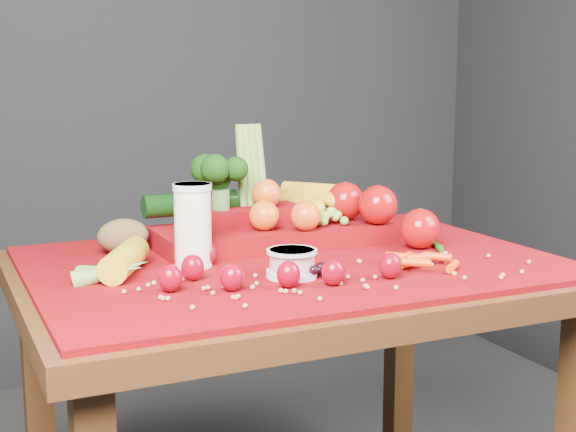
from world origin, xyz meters
name	(u,v)px	position (x,y,z in m)	size (l,w,h in m)	color
table	(292,309)	(0.00, 0.00, 0.66)	(1.10, 0.80, 0.75)	#38220C
red_cloth	(292,262)	(0.00, 0.00, 0.76)	(1.05, 0.75, 0.01)	#7D0405
milk_glass	(193,222)	(-0.20, 0.03, 0.85)	(0.08, 0.08, 0.17)	white
yogurt_bowl	(292,262)	(-0.06, -0.13, 0.79)	(0.10, 0.10, 0.05)	silver
strawberry_scatter	(259,268)	(-0.13, -0.15, 0.79)	(0.44, 0.28, 0.05)	maroon
dark_grape_cluster	(317,270)	(-0.02, -0.15, 0.78)	(0.06, 0.05, 0.03)	black
soybean_scatter	(338,279)	(0.00, -0.20, 0.77)	(0.84, 0.24, 0.01)	#B2844C
corn_ear	(115,268)	(-0.37, -0.01, 0.78)	(0.24, 0.26, 0.06)	yellow
potato	(123,236)	(-0.30, 0.20, 0.80)	(0.11, 0.08, 0.07)	brown
baby_carrot_pile	(430,261)	(0.21, -0.19, 0.78)	(0.17, 0.17, 0.03)	#E44608
green_bean_pile	(427,244)	(0.33, -0.01, 0.77)	(0.14, 0.12, 0.01)	#1F5E15
produce_mound	(286,218)	(0.05, 0.15, 0.82)	(0.59, 0.37, 0.27)	#7D0405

